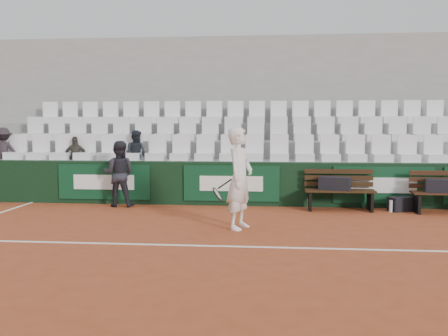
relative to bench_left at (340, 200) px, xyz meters
The scene contains 22 objects.
ground 4.11m from the bench_left, 122.44° to the right, with size 80.00×80.00×0.00m, color #9C4323.
court_baseline 4.11m from the bench_left, 122.44° to the right, with size 18.00×0.06×0.01m, color white.
back_barrier 2.22m from the bench_left, 166.14° to the left, with size 18.00×0.34×1.00m.
grandstand_tier_front 2.50m from the bench_left, 152.22° to the left, with size 18.00×0.95×1.00m, color gray.
grandstand_tier_mid 3.09m from the bench_left, 136.23° to the left, with size 18.00×0.95×1.45m, color gray.
grandstand_tier_back 3.84m from the bench_left, 125.75° to the left, with size 18.00×0.95×1.90m, color gray.
grandstand_rear_wall 4.73m from the bench_left, 120.87° to the left, with size 18.00×0.30×4.40m, color gray.
seat_row_front 2.65m from the bench_left, 155.90° to the left, with size 11.90×0.44×0.63m, color white.
seat_row_mid 3.31m from the bench_left, 138.70° to the left, with size 11.90×0.44×0.63m, color silver.
seat_row_back 4.14m from the bench_left, 127.36° to the left, with size 11.90×0.44×0.63m, color white.
bench_left is the anchor object (origin of this frame).
bench_right 2.23m from the bench_left, ahead, with size 1.50×0.56×0.45m, color #371D10.
sports_bag_left 0.38m from the bench_left, behind, with size 0.66×0.28×0.28m, color black.
sports_bag_right 2.08m from the bench_left, ahead, with size 0.59×0.27×0.27m, color black.
sports_bag_ground 1.31m from the bench_left, ahead, with size 0.50×0.31×0.31m, color black.
water_bottle_near 0.68m from the bench_left, 167.50° to the left, with size 0.07×0.07×0.25m, color #B2C3C9.
water_bottle_far 1.07m from the bench_left, ahead, with size 0.07×0.07×0.26m, color silver.
tennis_player 3.03m from the bench_left, 133.94° to the right, with size 0.81×0.77×1.82m.
ball_kid 4.97m from the bench_left, behind, with size 0.73×0.57×1.50m, color #212129.
spectator_a 8.42m from the bench_left, behind, with size 0.80×0.46×1.24m, color black.
spectator_b 6.56m from the bench_left, behind, with size 0.60×0.25×1.02m, color #37332C.
spectator_c 5.11m from the bench_left, 167.87° to the left, with size 0.57×0.45×1.18m, color black.
Camera 1 is at (0.72, -7.49, 1.87)m, focal length 40.00 mm.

